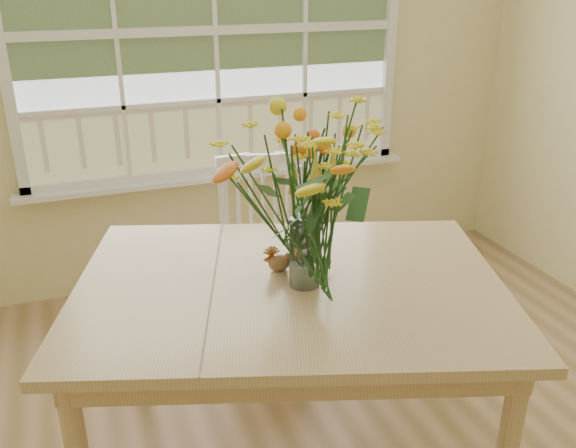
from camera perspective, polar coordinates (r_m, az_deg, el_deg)
name	(u,v)px	position (r m, az deg, el deg)	size (l,w,h in m)	color
wall_back	(215,65)	(3.71, -6.82, 14.54)	(4.00, 0.02, 2.70)	beige
window	(215,34)	(3.65, -6.81, 17.28)	(2.42, 0.12, 1.74)	silver
dining_table	(290,304)	(2.26, 0.18, -7.49)	(1.81, 1.52, 0.83)	tan
windsor_chair	(265,248)	(3.11, -2.13, -2.22)	(0.55, 0.54, 1.00)	white
flower_vase	(305,187)	(2.05, 1.64, 3.53)	(0.52, 0.52, 0.62)	white
pumpkin	(310,259)	(2.30, 2.10, -3.32)	(0.10, 0.10, 0.07)	#C05416
turkey_figurine	(279,263)	(2.26, -0.85, -3.69)	(0.09, 0.07, 0.10)	#CCB78C
dark_gourd	(306,260)	(2.29, 1.66, -3.39)	(0.13, 0.09, 0.07)	#38160F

